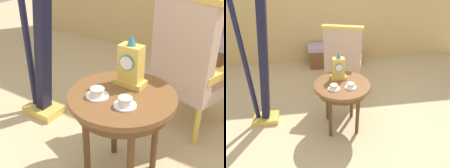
# 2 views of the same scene
# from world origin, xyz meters

# --- Properties ---
(side_table) EXTENTS (0.66, 0.66, 0.64)m
(side_table) POSITION_xyz_m (-0.04, 0.06, 0.56)
(side_table) COLOR brown
(side_table) RESTS_ON ground
(teacup_left) EXTENTS (0.14, 0.14, 0.06)m
(teacup_left) POSITION_xyz_m (-0.15, -0.04, 0.66)
(teacup_left) COLOR white
(teacup_left) RESTS_ON side_table
(teacup_right) EXTENTS (0.13, 0.13, 0.06)m
(teacup_right) POSITION_xyz_m (0.04, -0.04, 0.66)
(teacup_right) COLOR white
(teacup_right) RESTS_ON side_table
(mantel_clock) EXTENTS (0.19, 0.11, 0.34)m
(mantel_clock) POSITION_xyz_m (-0.06, 0.19, 0.77)
(mantel_clock) COLOR gold
(mantel_clock) RESTS_ON side_table
(armchair) EXTENTS (0.68, 0.67, 1.14)m
(armchair) POSITION_xyz_m (0.10, 0.82, 0.59)
(armchair) COLOR #CCA893
(armchair) RESTS_ON ground
(harp) EXTENTS (0.40, 0.24, 1.77)m
(harp) POSITION_xyz_m (-1.00, 0.31, 0.71)
(harp) COLOR gold
(harp) RESTS_ON ground
(window_bench) EXTENTS (1.07, 0.40, 0.44)m
(window_bench) POSITION_xyz_m (0.12, 1.95, 0.22)
(window_bench) COLOR #B299B7
(window_bench) RESTS_ON ground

